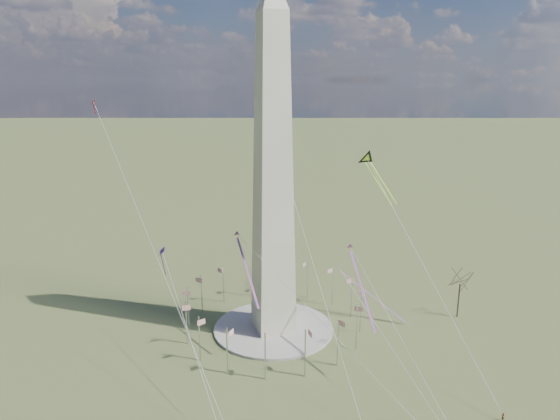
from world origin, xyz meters
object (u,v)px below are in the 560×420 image
object	(u,v)px
person_east	(503,417)
kite_delta_black	(368,161)
washington_monument	(273,174)
tree_near	(460,281)

from	to	relation	value
person_east	kite_delta_black	world-z (taller)	kite_delta_black
washington_monument	kite_delta_black	xyz separation A→B (m)	(37.26, 13.36, -0.32)
tree_near	person_east	size ratio (longest dim) A/B	8.87
tree_near	person_east	world-z (taller)	tree_near
washington_monument	person_east	world-z (taller)	washington_monument
washington_monument	kite_delta_black	world-z (taller)	washington_monument
washington_monument	tree_near	size ratio (longest dim) A/B	5.87
kite_delta_black	tree_near	bearing A→B (deg)	126.27
person_east	kite_delta_black	xyz separation A→B (m)	(1.93, 69.56, 46.67)
washington_monument	person_east	bearing A→B (deg)	-57.84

